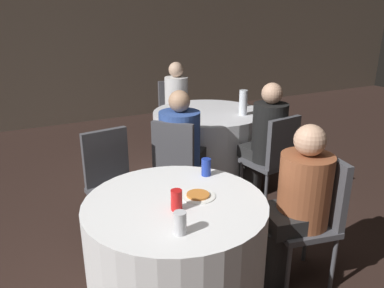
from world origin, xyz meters
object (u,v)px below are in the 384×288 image
at_px(person_black_shirt, 263,144).
at_px(person_floral_shirt, 294,207).
at_px(chair_far_south, 275,154).
at_px(soda_can_red, 176,200).
at_px(chair_far_southwest, 176,160).
at_px(chair_near_north, 111,176).
at_px(chair_near_east, 315,209).
at_px(soda_can_blue, 206,167).
at_px(bottle_far, 243,103).
at_px(soda_can_silver, 180,223).
at_px(table_near, 176,254).
at_px(chair_far_north, 174,108).
at_px(pizza_plate_near, 198,195).
at_px(person_blue_shirt, 182,148).
at_px(table_far, 208,142).
at_px(person_white_shirt, 179,107).

bearing_deg(person_black_shirt, person_floral_shirt, -125.61).
relative_size(chair_far_south, soda_can_red, 7.55).
relative_size(chair_far_southwest, person_black_shirt, 0.76).
xyz_separation_m(chair_near_north, chair_near_east, (1.08, -1.16, 0.00)).
xyz_separation_m(soda_can_blue, bottle_far, (1.16, 1.23, 0.08)).
bearing_deg(soda_can_silver, table_near, 69.25).
relative_size(chair_far_north, pizza_plate_near, 4.29).
bearing_deg(bottle_far, soda_can_blue, -133.26).
bearing_deg(person_floral_shirt, person_blue_shirt, 19.74).
bearing_deg(person_black_shirt, chair_far_south, -90.00).
xyz_separation_m(person_black_shirt, soda_can_blue, (-1.01, -0.65, 0.19)).
relative_size(table_near, table_far, 0.88).
relative_size(chair_near_north, soda_can_blue, 7.55).
xyz_separation_m(chair_far_southwest, soda_can_blue, (-0.14, -0.80, 0.25)).
bearing_deg(bottle_far, person_floral_shirt, -113.67).
bearing_deg(table_far, pizza_plate_near, -121.49).
height_order(chair_near_north, chair_far_southwest, same).
bearing_deg(table_near, person_floral_shirt, -11.94).
bearing_deg(soda_can_blue, chair_far_north, 69.91).
xyz_separation_m(chair_far_north, person_blue_shirt, (-0.68, -1.67, 0.06)).
xyz_separation_m(chair_far_south, person_floral_shirt, (-0.59, -0.91, 0.04)).
relative_size(chair_far_southwest, chair_far_south, 1.00).
bearing_deg(table_far, soda_can_red, -124.36).
bearing_deg(pizza_plate_near, chair_far_southwest, 71.88).
bearing_deg(chair_near_east, person_floral_shirt, 90.00).
bearing_deg(person_white_shirt, person_blue_shirt, 68.35).
height_order(table_far, chair_near_north, chair_near_north).
height_order(person_floral_shirt, person_blue_shirt, person_blue_shirt).
relative_size(chair_near_east, person_blue_shirt, 0.79).
distance_m(chair_near_north, chair_far_southwest, 0.63).
bearing_deg(chair_far_southwest, person_white_shirt, 109.56).
bearing_deg(soda_can_blue, soda_can_red, -138.55).
relative_size(chair_near_north, person_blue_shirt, 0.79).
distance_m(table_far, bottle_far, 0.65).
relative_size(chair_near_north, chair_far_south, 1.00).
bearing_deg(person_floral_shirt, chair_far_south, -21.12).
bearing_deg(chair_near_east, soda_can_red, 95.53).
relative_size(chair_near_north, person_floral_shirt, 0.80).
height_order(chair_near_north, person_white_shirt, person_white_shirt).
bearing_deg(pizza_plate_near, person_white_shirt, 66.93).
xyz_separation_m(chair_far_southwest, person_blue_shirt, (0.11, 0.11, 0.06)).
bearing_deg(soda_can_blue, person_floral_shirt, -43.64).
bearing_deg(chair_far_north, person_blue_shirt, 70.30).
height_order(person_black_shirt, soda_can_blue, person_black_shirt).
bearing_deg(person_blue_shirt, person_white_shirt, 111.38).
height_order(soda_can_silver, soda_can_red, same).
distance_m(chair_far_south, soda_can_blue, 1.17).
xyz_separation_m(chair_near_east, person_floral_shirt, (-0.16, 0.03, 0.04)).
height_order(chair_near_east, soda_can_blue, chair_near_east).
bearing_deg(soda_can_red, person_blue_shirt, 62.79).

